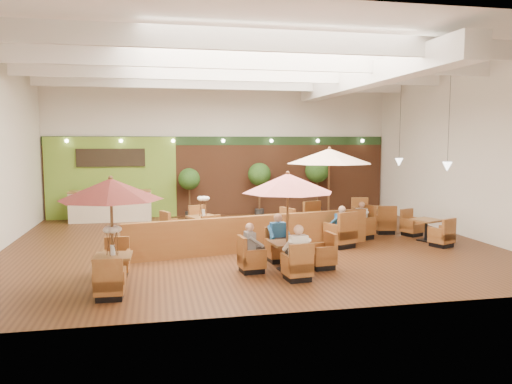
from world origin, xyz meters
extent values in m
plane|color=#381E0F|center=(0.00, 0.00, 0.00)|extent=(14.00, 14.00, 0.00)
cube|color=silver|center=(0.00, 6.00, 2.75)|extent=(14.00, 0.04, 5.50)
cube|color=silver|center=(0.00, -6.00, 2.75)|extent=(14.00, 0.04, 5.50)
cube|color=silver|center=(7.00, 0.00, 2.75)|extent=(0.04, 12.00, 5.50)
cube|color=white|center=(0.00, 0.00, 5.50)|extent=(14.00, 12.00, 0.04)
cube|color=brown|center=(0.00, 5.94, 1.60)|extent=(13.90, 0.10, 3.20)
cube|color=#1E3819|center=(0.00, 5.93, 3.05)|extent=(13.90, 0.12, 0.35)
cube|color=olive|center=(-4.40, 5.88, 1.60)|extent=(5.00, 0.08, 3.20)
cube|color=black|center=(-4.40, 5.80, 2.40)|extent=(2.60, 0.08, 0.70)
cube|color=white|center=(3.50, 0.00, 4.95)|extent=(0.60, 11.00, 0.60)
cube|color=white|center=(0.00, -4.00, 5.15)|extent=(13.60, 0.12, 0.45)
cube|color=white|center=(0.00, -1.30, 5.15)|extent=(13.60, 0.12, 0.45)
cube|color=white|center=(0.00, 1.30, 5.15)|extent=(13.60, 0.12, 0.45)
cube|color=white|center=(0.00, 4.00, 5.15)|extent=(13.60, 0.12, 0.45)
cylinder|color=black|center=(5.80, -1.00, 3.90)|extent=(0.01, 0.01, 3.20)
cone|color=white|center=(5.80, -1.00, 2.30)|extent=(0.28, 0.28, 0.28)
cylinder|color=black|center=(5.80, 2.00, 3.90)|extent=(0.01, 0.01, 3.20)
cone|color=white|center=(5.80, 2.00, 2.30)|extent=(0.28, 0.28, 0.28)
sphere|color=#FFEAC6|center=(-6.00, 5.70, 3.05)|extent=(0.14, 0.14, 0.14)
sphere|color=#FFEAC6|center=(-4.00, 5.70, 3.05)|extent=(0.14, 0.14, 0.14)
sphere|color=#FFEAC6|center=(-2.00, 5.70, 3.05)|extent=(0.14, 0.14, 0.14)
sphere|color=#FFEAC6|center=(0.00, 5.70, 3.05)|extent=(0.14, 0.14, 0.14)
sphere|color=#FFEAC6|center=(2.00, 5.70, 3.05)|extent=(0.14, 0.14, 0.14)
sphere|color=#FFEAC6|center=(4.00, 5.70, 3.05)|extent=(0.14, 0.14, 0.14)
sphere|color=#FFEAC6|center=(6.00, 5.70, 3.05)|extent=(0.14, 0.14, 0.14)
cube|color=beige|center=(-4.40, 5.10, 0.55)|extent=(3.00, 0.70, 1.10)
cube|color=brown|center=(-4.40, 5.10, 1.15)|extent=(3.00, 0.75, 0.06)
cube|color=brown|center=(-0.05, -1.01, 0.50)|extent=(7.15, 1.57, 1.00)
cube|color=brown|center=(-3.63, -3.69, 0.65)|extent=(0.79, 0.79, 0.05)
cylinder|color=black|center=(-3.63, -3.69, 0.33)|extent=(0.09, 0.09, 0.60)
cube|color=black|center=(-3.63, -3.69, 0.02)|extent=(0.42, 0.42, 0.04)
cube|color=brown|center=(-3.63, -4.54, 0.27)|extent=(0.58, 0.58, 0.29)
cube|color=brown|center=(-3.62, -4.78, 0.54)|extent=(0.56, 0.11, 0.63)
cube|color=brown|center=(-3.89, -4.54, 0.45)|extent=(0.09, 0.50, 0.25)
cube|color=brown|center=(-3.37, -4.55, 0.45)|extent=(0.09, 0.50, 0.25)
cube|color=black|center=(-3.63, -4.54, 0.06)|extent=(0.51, 0.51, 0.13)
cube|color=brown|center=(-3.63, -2.83, 0.27)|extent=(0.58, 0.58, 0.29)
cube|color=brown|center=(-3.64, -2.60, 0.54)|extent=(0.56, 0.11, 0.63)
cube|color=brown|center=(-3.37, -2.84, 0.45)|extent=(0.09, 0.50, 0.25)
cube|color=brown|center=(-3.89, -2.82, 0.45)|extent=(0.09, 0.50, 0.25)
cube|color=black|center=(-3.63, -2.83, 0.06)|extent=(0.51, 0.51, 0.13)
cylinder|color=brown|center=(-3.63, -3.69, 1.13)|extent=(0.06, 0.06, 2.26)
cone|color=#591E1A|center=(-3.63, -3.69, 2.08)|extent=(2.17, 2.17, 0.45)
sphere|color=brown|center=(-3.63, -3.69, 2.31)|extent=(0.10, 0.10, 0.10)
cylinder|color=silver|center=(-3.63, -3.69, 0.79)|extent=(0.10, 0.10, 0.22)
cube|color=brown|center=(0.32, -3.15, 0.65)|extent=(0.85, 0.85, 0.05)
cylinder|color=black|center=(0.32, -3.15, 0.34)|extent=(0.09, 0.09, 0.60)
cube|color=black|center=(0.32, -3.15, 0.02)|extent=(0.45, 0.45, 0.04)
cube|color=brown|center=(0.32, -4.01, 0.27)|extent=(0.62, 0.62, 0.29)
cube|color=brown|center=(0.29, -4.25, 0.54)|extent=(0.57, 0.15, 0.64)
cube|color=brown|center=(0.06, -4.04, 0.45)|extent=(0.13, 0.50, 0.25)
cube|color=brown|center=(0.58, -3.98, 0.45)|extent=(0.13, 0.50, 0.25)
cube|color=black|center=(0.32, -4.01, 0.06)|extent=(0.55, 0.55, 0.13)
cube|color=brown|center=(0.32, -2.29, 0.27)|extent=(0.62, 0.62, 0.29)
cube|color=brown|center=(0.35, -2.05, 0.54)|extent=(0.57, 0.15, 0.64)
cube|color=brown|center=(0.58, -2.26, 0.45)|extent=(0.13, 0.50, 0.25)
cube|color=brown|center=(0.06, -2.31, 0.45)|extent=(0.13, 0.50, 0.25)
cube|color=black|center=(0.32, -2.29, 0.06)|extent=(0.55, 0.55, 0.13)
cube|color=brown|center=(-0.54, -3.15, 0.27)|extent=(0.62, 0.62, 0.29)
cube|color=brown|center=(-0.31, -3.17, 0.54)|extent=(0.15, 0.57, 0.64)
cube|color=brown|center=(-0.57, -2.89, 0.45)|extent=(0.50, 0.13, 0.25)
cube|color=brown|center=(-0.51, -3.41, 0.45)|extent=(0.50, 0.13, 0.25)
cube|color=black|center=(-0.54, -3.15, 0.06)|extent=(0.55, 0.55, 0.13)
cube|color=brown|center=(1.18, -3.15, 0.27)|extent=(0.62, 0.62, 0.29)
cube|color=brown|center=(0.95, -3.12, 0.54)|extent=(0.15, 0.57, 0.64)
cube|color=brown|center=(1.21, -3.41, 0.45)|extent=(0.50, 0.13, 0.25)
cube|color=brown|center=(1.15, -2.89, 0.45)|extent=(0.50, 0.13, 0.25)
cube|color=black|center=(1.18, -3.15, 0.06)|extent=(0.55, 0.55, 0.13)
cylinder|color=brown|center=(0.32, -3.15, 1.13)|extent=(0.06, 0.06, 2.27)
cone|color=#E87070|center=(0.32, -3.15, 2.09)|extent=(2.18, 2.18, 0.45)
sphere|color=brown|center=(0.32, -3.15, 2.32)|extent=(0.10, 0.10, 0.10)
cube|color=brown|center=(2.49, 0.08, 0.80)|extent=(1.22, 1.22, 0.07)
cylinder|color=black|center=(2.49, 0.08, 0.41)|extent=(0.11, 0.11, 0.73)
cube|color=black|center=(2.49, 0.08, 0.02)|extent=(0.65, 0.65, 0.04)
cube|color=brown|center=(2.49, -0.98, 0.33)|extent=(0.89, 0.89, 0.36)
cube|color=brown|center=(2.39, -1.25, 0.67)|extent=(0.68, 0.35, 0.78)
cube|color=brown|center=(2.19, -1.10, 0.56)|extent=(0.30, 0.60, 0.31)
cube|color=brown|center=(2.79, -0.87, 0.56)|extent=(0.30, 0.60, 0.31)
cube|color=black|center=(2.49, -0.98, 0.08)|extent=(0.79, 0.79, 0.16)
cube|color=brown|center=(2.49, 1.13, 0.33)|extent=(0.89, 0.89, 0.36)
cube|color=brown|center=(2.60, 1.40, 0.67)|extent=(0.68, 0.35, 0.78)
cube|color=brown|center=(2.79, 1.25, 0.56)|extent=(0.30, 0.60, 0.31)
cube|color=brown|center=(2.19, 1.02, 0.56)|extent=(0.30, 0.60, 0.31)
cube|color=black|center=(2.49, 1.13, 0.08)|extent=(0.79, 0.79, 0.16)
cube|color=brown|center=(1.44, 0.08, 0.33)|extent=(0.89, 0.89, 0.36)
cube|color=brown|center=(1.71, -0.03, 0.67)|extent=(0.35, 0.68, 0.78)
cube|color=brown|center=(1.32, 0.38, 0.56)|extent=(0.60, 0.30, 0.31)
cube|color=brown|center=(1.55, -0.23, 0.56)|extent=(0.60, 0.30, 0.31)
cube|color=black|center=(1.44, 0.08, 0.08)|extent=(0.79, 0.79, 0.16)
cube|color=brown|center=(3.55, 0.08, 0.33)|extent=(0.89, 0.89, 0.36)
cube|color=brown|center=(3.28, 0.18, 0.67)|extent=(0.35, 0.68, 0.78)
cube|color=brown|center=(3.67, -0.23, 0.56)|extent=(0.60, 0.30, 0.31)
cube|color=brown|center=(3.43, 0.38, 0.56)|extent=(0.60, 0.30, 0.31)
cube|color=black|center=(3.55, 0.08, 0.08)|extent=(0.79, 0.79, 0.16)
cylinder|color=brown|center=(2.49, 0.08, 1.39)|extent=(0.06, 0.06, 2.78)
cone|color=beige|center=(2.49, 0.08, 2.60)|extent=(2.67, 2.67, 0.45)
sphere|color=brown|center=(2.49, 0.08, 2.83)|extent=(0.10, 0.10, 0.10)
cube|color=brown|center=(-1.28, 0.91, 0.71)|extent=(1.11, 1.11, 0.06)
cylinder|color=black|center=(-1.28, 0.91, 0.36)|extent=(0.10, 0.10, 0.65)
cube|color=black|center=(-1.28, 0.91, 0.02)|extent=(0.59, 0.59, 0.04)
cube|color=brown|center=(-1.28, -0.03, 0.30)|extent=(0.81, 0.81, 0.32)
cube|color=brown|center=(-1.39, -0.26, 0.59)|extent=(0.60, 0.34, 0.69)
cube|color=brown|center=(-1.54, -0.14, 0.49)|extent=(0.29, 0.53, 0.28)
cube|color=brown|center=(-1.02, 0.09, 0.49)|extent=(0.29, 0.53, 0.28)
cube|color=black|center=(-1.28, -0.03, 0.07)|extent=(0.72, 0.72, 0.14)
cube|color=brown|center=(-1.28, 1.84, 0.30)|extent=(0.81, 0.81, 0.32)
cube|color=brown|center=(-1.18, 2.08, 0.59)|extent=(0.60, 0.34, 0.69)
cube|color=brown|center=(-1.02, 1.96, 0.49)|extent=(0.29, 0.53, 0.28)
cube|color=brown|center=(-1.54, 1.73, 0.49)|extent=(0.29, 0.53, 0.28)
cube|color=black|center=(-1.28, 1.84, 0.07)|extent=(0.72, 0.72, 0.14)
cube|color=brown|center=(-2.22, 0.91, 0.30)|extent=(0.81, 0.81, 0.32)
cube|color=brown|center=(-1.98, 0.80, 0.59)|extent=(0.34, 0.60, 0.69)
cube|color=brown|center=(-2.33, 1.17, 0.49)|extent=(0.53, 0.29, 0.28)
cube|color=brown|center=(-2.10, 0.65, 0.49)|extent=(0.53, 0.29, 0.28)
cube|color=black|center=(-2.22, 0.91, 0.07)|extent=(0.72, 0.72, 0.14)
cylinder|color=silver|center=(-1.28, 0.91, 0.85)|extent=(0.10, 0.10, 0.22)
cube|color=brown|center=(5.40, -0.64, 0.65)|extent=(1.00, 1.00, 0.05)
cylinder|color=black|center=(5.40, -0.64, 0.33)|extent=(0.09, 0.09, 0.59)
cube|color=black|center=(5.40, -0.64, 0.02)|extent=(0.53, 0.53, 0.04)
cube|color=brown|center=(5.40, -1.49, 0.27)|extent=(0.73, 0.73, 0.29)
cube|color=brown|center=(5.31, -1.70, 0.54)|extent=(0.55, 0.30, 0.63)
cube|color=brown|center=(5.16, -1.59, 0.45)|extent=(0.25, 0.48, 0.25)
cube|color=brown|center=(5.64, -1.39, 0.45)|extent=(0.25, 0.48, 0.25)
cube|color=black|center=(5.40, -1.49, 0.06)|extent=(0.64, 0.64, 0.13)
cube|color=brown|center=(5.40, 0.22, 0.27)|extent=(0.73, 0.73, 0.29)
cube|color=brown|center=(5.49, 0.43, 0.54)|extent=(0.55, 0.30, 0.63)
cube|color=brown|center=(5.64, 0.31, 0.45)|extent=(0.25, 0.48, 0.25)
cube|color=brown|center=(5.16, 0.12, 0.45)|extent=(0.25, 0.48, 0.25)
cube|color=black|center=(5.40, 0.22, 0.06)|extent=(0.64, 0.64, 0.13)
cube|color=brown|center=(4.70, 1.72, 0.72)|extent=(0.96, 0.96, 0.06)
cylinder|color=black|center=(4.70, 1.72, 0.37)|extent=(0.10, 0.10, 0.66)
cube|color=black|center=(4.70, 1.72, 0.02)|extent=(0.51, 0.51, 0.04)
cube|color=brown|center=(4.70, 0.77, 0.30)|extent=(0.70, 0.70, 0.32)
cube|color=brown|center=(4.74, 0.51, 0.60)|extent=(0.63, 0.19, 0.70)
cube|color=brown|center=(4.42, 0.81, 0.50)|extent=(0.16, 0.56, 0.28)
cube|color=brown|center=(4.99, 0.73, 0.50)|extent=(0.16, 0.56, 0.28)
cube|color=black|center=(4.70, 0.77, 0.07)|extent=(0.62, 0.62, 0.14)
cube|color=brown|center=(4.70, 2.67, 0.30)|extent=(0.70, 0.70, 0.32)
cube|color=brown|center=(4.67, 2.92, 0.60)|extent=(0.63, 0.19, 0.70)
cube|color=brown|center=(4.99, 2.62, 0.50)|extent=(0.16, 0.56, 0.28)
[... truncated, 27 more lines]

